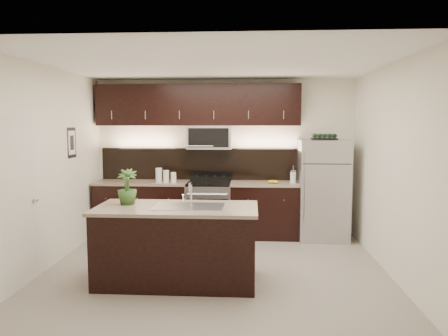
# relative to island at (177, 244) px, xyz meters

# --- Properties ---
(ground) EXTENTS (4.50, 4.50, 0.00)m
(ground) POSITION_rel_island_xyz_m (0.43, 0.51, -0.47)
(ground) COLOR gray
(ground) RESTS_ON ground
(room_walls) EXTENTS (4.52, 4.02, 2.71)m
(room_walls) POSITION_rel_island_xyz_m (0.32, 0.48, 1.22)
(room_walls) COLOR silver
(room_walls) RESTS_ON ground
(counter_run) EXTENTS (3.51, 0.65, 0.94)m
(counter_run) POSITION_rel_island_xyz_m (-0.02, 2.20, -0.00)
(counter_run) COLOR black
(counter_run) RESTS_ON ground
(upper_fixtures) EXTENTS (3.49, 0.40, 1.66)m
(upper_fixtures) POSITION_rel_island_xyz_m (0.00, 2.35, 1.67)
(upper_fixtures) COLOR black
(upper_fixtures) RESTS_ON counter_run
(island) EXTENTS (1.96, 0.96, 0.94)m
(island) POSITION_rel_island_xyz_m (0.00, 0.00, 0.00)
(island) COLOR black
(island) RESTS_ON ground
(sink_faucet) EXTENTS (0.84, 0.50, 0.28)m
(sink_faucet) POSITION_rel_island_xyz_m (0.15, 0.01, 0.48)
(sink_faucet) COLOR silver
(sink_faucet) RESTS_ON island
(refrigerator) EXTENTS (0.80, 0.73, 1.67)m
(refrigerator) POSITION_rel_island_xyz_m (2.10, 2.14, 0.36)
(refrigerator) COLOR #B2B2B7
(refrigerator) RESTS_ON ground
(wine_rack) EXTENTS (0.41, 0.26, 0.10)m
(wine_rack) POSITION_rel_island_xyz_m (2.10, 2.14, 1.24)
(wine_rack) COLOR black
(wine_rack) RESTS_ON refrigerator
(plant) EXTENTS (0.28, 0.28, 0.44)m
(plant) POSITION_rel_island_xyz_m (-0.64, 0.12, 0.69)
(plant) COLOR #305722
(plant) RESTS_ON island
(canisters) EXTENTS (0.36, 0.14, 0.24)m
(canisters) POSITION_rel_island_xyz_m (-0.58, 2.14, 0.58)
(canisters) COLOR silver
(canisters) RESTS_ON counter_run
(french_press) EXTENTS (0.10, 0.10, 0.29)m
(french_press) POSITION_rel_island_xyz_m (1.60, 2.15, 0.58)
(french_press) COLOR silver
(french_press) RESTS_ON counter_run
(bananas) EXTENTS (0.21, 0.18, 0.06)m
(bananas) POSITION_rel_island_xyz_m (1.23, 2.12, 0.50)
(bananas) COLOR gold
(bananas) RESTS_ON counter_run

